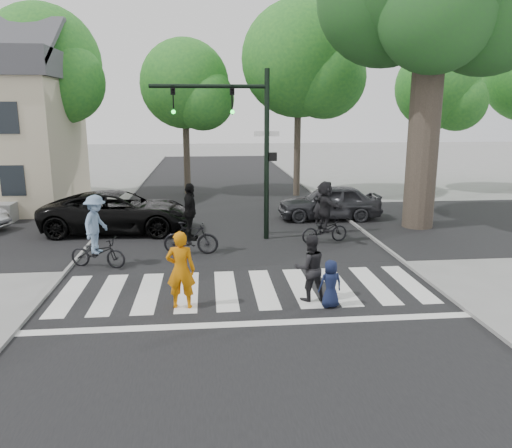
{
  "coord_description": "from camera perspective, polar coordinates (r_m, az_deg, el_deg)",
  "views": [
    {
      "loc": [
        -0.94,
        -11.39,
        4.61
      ],
      "look_at": [
        0.5,
        3.0,
        1.3
      ],
      "focal_mm": 35.0,
      "sensor_mm": 36.0,
      "label": 1
    }
  ],
  "objects": [
    {
      "name": "cyclist_right",
      "position": [
        17.73,
        7.9,
        0.98
      ],
      "size": [
        1.84,
        1.7,
        2.21
      ],
      "color": "black",
      "rests_on": "ground"
    },
    {
      "name": "road_cross",
      "position": [
        19.95,
        -2.86,
        -0.47
      ],
      "size": [
        70.0,
        10.0,
        0.01
      ],
      "primitive_type": "cube",
      "color": "black",
      "rests_on": "ground"
    },
    {
      "name": "traffic_signal",
      "position": [
        17.65,
        -1.54,
        10.58
      ],
      "size": [
        4.45,
        0.29,
        6.0
      ],
      "color": "black",
      "rests_on": "ground"
    },
    {
      "name": "pedestrian_adult",
      "position": [
        12.36,
        6.18,
        -5.0
      ],
      "size": [
        0.87,
        0.71,
        1.66
      ],
      "primitive_type": "imported",
      "rotation": [
        0.0,
        0.0,
        3.25
      ],
      "color": "black",
      "rests_on": "ground"
    },
    {
      "name": "curb_right",
      "position": [
        18.04,
        13.89,
        -2.14
      ],
      "size": [
        0.1,
        70.0,
        0.1
      ],
      "primitive_type": "cube",
      "color": "gray",
      "rests_on": "ground"
    },
    {
      "name": "pedestrian_woman",
      "position": [
        11.9,
        -8.6,
        -5.21
      ],
      "size": [
        0.73,
        0.51,
        1.88
      ],
      "primitive_type": "imported",
      "rotation": [
        0.0,
        0.0,
        3.05
      ],
      "color": "#C86D07",
      "rests_on": "ground"
    },
    {
      "name": "bg_tree_3",
      "position": [
        27.27,
        5.66,
        17.74
      ],
      "size": [
        6.3,
        6.0,
        10.2
      ],
      "color": "brown",
      "rests_on": "ground"
    },
    {
      "name": "bg_tree_2",
      "position": [
        28.04,
        -7.65,
        15.17
      ],
      "size": [
        5.04,
        4.8,
        8.4
      ],
      "color": "brown",
      "rests_on": "ground"
    },
    {
      "name": "car_suv",
      "position": [
        19.86,
        -15.39,
        1.35
      ],
      "size": [
        5.86,
        2.94,
        1.59
      ],
      "primitive_type": "imported",
      "rotation": [
        0.0,
        0.0,
        1.52
      ],
      "color": "black",
      "rests_on": "ground"
    },
    {
      "name": "road_stem",
      "position": [
        17.05,
        -2.35,
        -2.79
      ],
      "size": [
        10.0,
        70.0,
        0.01
      ],
      "primitive_type": "cube",
      "color": "black",
      "rests_on": "ground"
    },
    {
      "name": "crosswalk",
      "position": [
        12.93,
        -1.18,
        -7.95
      ],
      "size": [
        10.0,
        3.85,
        0.01
      ],
      "color": "silver",
      "rests_on": "ground"
    },
    {
      "name": "bystander_dark",
      "position": [
        20.65,
        7.3,
        2.23
      ],
      "size": [
        0.63,
        0.43,
        1.66
      ],
      "primitive_type": "imported",
      "rotation": [
        0.0,
        0.0,
        3.2
      ],
      "color": "black",
      "rests_on": "ground"
    },
    {
      "name": "car_grey",
      "position": [
        21.69,
        8.36,
        2.5
      ],
      "size": [
        4.43,
        1.89,
        1.49
      ],
      "primitive_type": "imported",
      "rotation": [
        0.0,
        0.0,
        -1.6
      ],
      "color": "#303135",
      "rests_on": "ground"
    },
    {
      "name": "curb_left",
      "position": [
        17.5,
        -19.11,
        -2.94
      ],
      "size": [
        0.1,
        70.0,
        0.1
      ],
      "primitive_type": "cube",
      "color": "gray",
      "rests_on": "ground"
    },
    {
      "name": "cyclist_mid",
      "position": [
        16.3,
        -7.5,
        -0.16
      ],
      "size": [
        1.84,
        1.13,
        2.34
      ],
      "color": "black",
      "rests_on": "ground"
    },
    {
      "name": "bg_tree_4",
      "position": [
        30.53,
        20.48,
        14.03
      ],
      "size": [
        4.83,
        4.6,
        8.15
      ],
      "color": "brown",
      "rests_on": "ground"
    },
    {
      "name": "bg_tree_1",
      "position": [
        28.04,
        -22.72,
        16.12
      ],
      "size": [
        6.09,
        5.8,
        9.8
      ],
      "color": "brown",
      "rests_on": "ground"
    },
    {
      "name": "cyclist_left",
      "position": [
        15.52,
        -17.74,
        -1.37
      ],
      "size": [
        1.83,
        1.26,
        2.2
      ],
      "color": "black",
      "rests_on": "ground"
    },
    {
      "name": "pedestrian_child",
      "position": [
        12.05,
        8.51,
        -6.78
      ],
      "size": [
        0.62,
        0.46,
        1.17
      ],
      "primitive_type": "imported",
      "rotation": [
        0.0,
        0.0,
        3.3
      ],
      "color": "#121A38",
      "rests_on": "ground"
    },
    {
      "name": "ground",
      "position": [
        12.32,
        -0.93,
        -9.08
      ],
      "size": [
        120.0,
        120.0,
        0.0
      ],
      "primitive_type": "plane",
      "color": "gray",
      "rests_on": "ground"
    }
  ]
}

